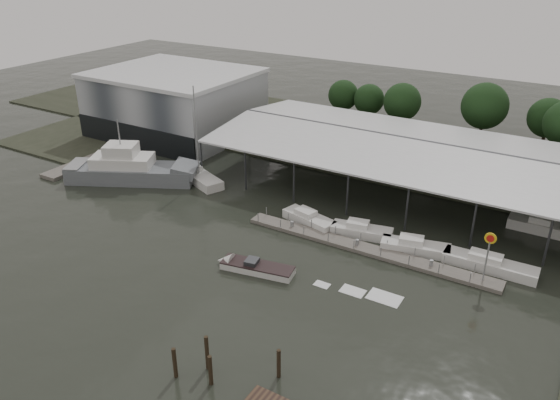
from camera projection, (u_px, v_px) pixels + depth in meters
The scene contains 17 objects.
ground at pixel (195, 255), 57.05m from camera, with size 200.00×200.00×0.00m, color black.
land_strip_far at pixel (358, 140), 89.47m from camera, with size 140.00×30.00×0.30m.
land_strip_west at pixel (127, 121), 98.82m from camera, with size 20.00×40.00×0.30m.
storage_warehouse at pixel (175, 102), 90.95m from camera, with size 24.50×20.50×10.50m.
covered_boat_shed at pixel (440, 149), 68.14m from camera, with size 58.24×24.00×6.96m.
trawler_dock at pixel (97, 158), 81.73m from camera, with size 3.00×18.00×0.50m.
floating_dock at pixel (366, 249), 57.71m from camera, with size 28.00×2.00×1.40m.
shell_fuel_sign at pixel (489, 248), 50.51m from camera, with size 1.10×0.18×5.55m.
grey_trawler at pixel (132, 170), 74.00m from camera, with size 17.89×12.19×8.84m.
white_sailboat at pixel (197, 175), 74.56m from camera, with size 10.14×6.28×13.36m.
speedboat_underway at pixel (251, 267), 54.20m from camera, with size 18.91×5.35×2.00m.
moored_cruiser_0 at pixel (309, 219), 63.09m from camera, with size 6.98×3.75×1.70m.
moored_cruiser_1 at pixel (361, 230), 60.52m from camera, with size 7.01×3.47×1.70m.
moored_cruiser_2 at pixel (415, 247), 57.32m from camera, with size 7.41×3.74×1.70m.
moored_cruiser_3 at pixel (489, 264), 54.24m from camera, with size 9.07×2.33×1.70m.
mooring_pilings at pixel (204, 386), 38.80m from camera, with size 6.94×10.14×3.66m.
horizon_tree_line at pixel (520, 118), 80.66m from camera, with size 68.56×10.16×10.53m.
Camera 1 is at (32.94, -37.38, 29.74)m, focal length 35.00 mm.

